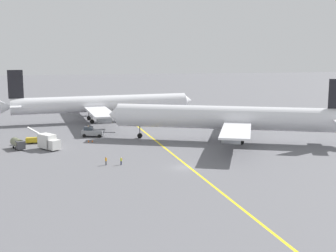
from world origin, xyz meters
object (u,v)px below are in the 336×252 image
at_px(pushback_tug, 92,132).
at_px(traffic_cone_wingtip_starboard, 92,141).
at_px(airliner_at_gate_left, 100,104).
at_px(traffic_cone_nose_left, 89,141).
at_px(airliner_being_pushed, 229,118).
at_px(gse_fuel_bowser_stubby, 18,143).
at_px(ground_crew_wing_walker_right, 106,161).
at_px(ground_crew_marshaller_foreground, 121,161).
at_px(gse_catering_truck_tall, 49,142).
at_px(gse_stair_truck_yellow, 36,139).

bearing_deg(pushback_tug, traffic_cone_wingtip_starboard, -91.28).
distance_m(airliner_at_gate_left, traffic_cone_wingtip_starboard, 32.75).
bearing_deg(traffic_cone_nose_left, pushback_tug, 81.44).
relative_size(airliner_being_pushed, gse_fuel_bowser_stubby, 11.29).
height_order(gse_fuel_bowser_stubby, ground_crew_wing_walker_right, gse_fuel_bowser_stubby).
relative_size(gse_fuel_bowser_stubby, traffic_cone_wingtip_starboard, 8.70).
distance_m(gse_fuel_bowser_stubby, ground_crew_marshaller_foreground, 29.19).
bearing_deg(gse_catering_truck_tall, gse_fuel_bowser_stubby, 166.02).
distance_m(airliner_being_pushed, traffic_cone_nose_left, 35.17).
distance_m(pushback_tug, ground_crew_marshaller_foreground, 31.43).
xyz_separation_m(airliner_being_pushed, gse_catering_truck_tall, (-43.44, -1.84, -4.12)).
xyz_separation_m(gse_catering_truck_tall, ground_crew_wing_walker_right, (12.23, -16.77, -0.89)).
xyz_separation_m(gse_fuel_bowser_stubby, traffic_cone_nose_left, (16.13, 4.99, -1.05)).
xyz_separation_m(gse_stair_truck_yellow, traffic_cone_nose_left, (12.83, -1.34, -0.75)).
bearing_deg(traffic_cone_wingtip_starboard, ground_crew_marshaller_foreground, -77.48).
height_order(airliner_at_gate_left, gse_catering_truck_tall, airliner_at_gate_left).
bearing_deg(gse_catering_truck_tall, ground_crew_marshaller_foreground, -48.25).
xyz_separation_m(pushback_tug, gse_stair_truck_yellow, (-13.91, -5.85, -0.22)).
height_order(pushback_tug, ground_crew_wing_walker_right, pushback_tug).
distance_m(airliner_at_gate_left, ground_crew_marshaller_foreground, 56.09).
height_order(pushback_tug, gse_catering_truck_tall, gse_catering_truck_tall).
distance_m(airliner_being_pushed, gse_stair_truck_yellow, 47.86).
relative_size(gse_catering_truck_tall, gse_stair_truck_yellow, 1.30).
bearing_deg(airliner_being_pushed, gse_catering_truck_tall, -177.58).
distance_m(airliner_at_gate_left, gse_stair_truck_yellow, 35.31).
bearing_deg(airliner_being_pushed, traffic_cone_nose_left, 171.87).
xyz_separation_m(ground_crew_marshaller_foreground, traffic_cone_wingtip_starboard, (-5.25, 23.67, -0.53)).
distance_m(gse_fuel_bowser_stubby, gse_stair_truck_yellow, 7.14).
xyz_separation_m(airliner_at_gate_left, airliner_being_pushed, (30.34, -36.94, 0.34)).
relative_size(pushback_tug, traffic_cone_wingtip_starboard, 14.69).
bearing_deg(traffic_cone_wingtip_starboard, gse_fuel_bowser_stubby, -164.15).
height_order(airliner_being_pushed, gse_catering_truck_tall, airliner_being_pushed).
relative_size(airliner_being_pushed, gse_catering_truck_tall, 9.75).
relative_size(gse_stair_truck_yellow, traffic_cone_wingtip_starboard, 7.74).
bearing_deg(ground_crew_wing_walker_right, airliner_at_gate_left, 89.11).
xyz_separation_m(airliner_being_pushed, ground_crew_wing_walker_right, (-31.20, -18.61, -5.01)).
xyz_separation_m(pushback_tug, gse_catering_truck_tall, (-10.15, -13.94, 0.51)).
height_order(gse_stair_truck_yellow, traffic_cone_wingtip_starboard, gse_stair_truck_yellow).
height_order(gse_catering_truck_tall, traffic_cone_wingtip_starboard, gse_catering_truck_tall).
bearing_deg(traffic_cone_wingtip_starboard, airliner_at_gate_left, 84.47).
xyz_separation_m(pushback_tug, traffic_cone_nose_left, (-1.08, -7.19, -0.97)).
xyz_separation_m(airliner_at_gate_left, traffic_cone_wingtip_starboard, (-3.11, -32.18, -5.26)).
bearing_deg(gse_stair_truck_yellow, ground_crew_marshaller_foreground, -52.94).
relative_size(airliner_at_gate_left, ground_crew_marshaller_foreground, 38.17).
xyz_separation_m(airliner_at_gate_left, ground_crew_marshaller_foreground, (2.14, -55.85, -4.73)).
bearing_deg(traffic_cone_wingtip_starboard, ground_crew_wing_walker_right, -84.50).
bearing_deg(airliner_at_gate_left, gse_catering_truck_tall, -108.67).
distance_m(airliner_being_pushed, ground_crew_wing_walker_right, 36.67).
bearing_deg(pushback_tug, gse_fuel_bowser_stubby, -144.72).
bearing_deg(gse_stair_truck_yellow, airliner_at_gate_left, 61.21).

